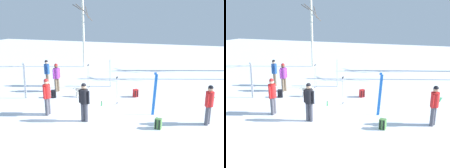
# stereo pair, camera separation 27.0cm
# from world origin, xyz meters

# --- Properties ---
(ground_plane) EXTENTS (60.00, 60.00, 0.00)m
(ground_plane) POSITION_xyz_m (0.00, 0.00, 0.00)
(ground_plane) COLOR white
(person_0) EXTENTS (0.52, 0.34, 1.72)m
(person_0) POSITION_xyz_m (-0.20, -0.62, 0.98)
(person_0) COLOR #4C4C56
(person_0) RESTS_ON ground_plane
(person_1) EXTENTS (0.40, 0.40, 1.72)m
(person_1) POSITION_xyz_m (-4.77, 3.72, 0.98)
(person_1) COLOR #72604C
(person_1) RESTS_ON ground_plane
(person_2) EXTENTS (0.34, 0.49, 1.72)m
(person_2) POSITION_xyz_m (-3.57, 2.86, 0.98)
(person_2) COLOR #72604C
(person_2) RESTS_ON ground_plane
(person_3) EXTENTS (0.34, 0.52, 1.72)m
(person_3) POSITION_xyz_m (-2.11, -0.47, 0.98)
(person_3) COLOR #4C4C56
(person_3) RESTS_ON ground_plane
(person_4) EXTENTS (0.34, 0.48, 1.72)m
(person_4) POSITION_xyz_m (4.83, 0.69, 0.98)
(person_4) COLOR #4C4C56
(person_4) RESTS_ON ground_plane
(dog) EXTENTS (0.90, 0.27, 0.57)m
(dog) POSITION_xyz_m (-1.78, 2.38, 0.39)
(dog) COLOR beige
(dog) RESTS_ON ground_plane
(ski_pair_planted_0) EXTENTS (0.22, 0.12, 2.01)m
(ski_pair_planted_0) POSITION_xyz_m (2.52, 1.05, 1.00)
(ski_pair_planted_0) COLOR blue
(ski_pair_planted_0) RESTS_ON ground_plane
(ski_pair_planted_1) EXTENTS (0.20, 0.02, 2.00)m
(ski_pair_planted_1) POSITION_xyz_m (-4.56, 1.20, 0.99)
(ski_pair_planted_1) COLOR white
(ski_pair_planted_1) RESTS_ON ground_plane
(ski_pair_planted_2) EXTENTS (0.14, 0.17, 1.77)m
(ski_pair_planted_2) POSITION_xyz_m (-0.91, 4.91, 0.88)
(ski_pair_planted_2) COLOR white
(ski_pair_planted_2) RESTS_ON ground_plane
(ski_pair_lying_0) EXTENTS (0.53, 1.70, 0.05)m
(ski_pair_lying_0) POSITION_xyz_m (5.13, 3.86, 0.01)
(ski_pair_lying_0) COLOR green
(ski_pair_lying_0) RESTS_ON ground_plane
(ski_poles_0) EXTENTS (0.07, 0.22, 1.48)m
(ski_poles_0) POSITION_xyz_m (0.50, 1.83, 0.79)
(ski_poles_0) COLOR #B2B2BC
(ski_poles_0) RESTS_ON ground_plane
(ski_poles_1) EXTENTS (0.07, 0.28, 1.52)m
(ski_poles_1) POSITION_xyz_m (-2.08, 4.13, 0.81)
(ski_poles_1) COLOR #B2B2BC
(ski_poles_1) RESTS_ON ground_plane
(backpack_0) EXTENTS (0.29, 0.31, 0.44)m
(backpack_0) POSITION_xyz_m (2.93, -0.36, 0.21)
(backpack_0) COLOR #4C7F3F
(backpack_0) RESTS_ON ground_plane
(backpack_1) EXTENTS (0.34, 0.34, 0.44)m
(backpack_1) POSITION_xyz_m (1.12, 3.34, 0.21)
(backpack_1) COLOR red
(backpack_1) RESTS_ON ground_plane
(backpack_2) EXTENTS (0.32, 0.34, 0.44)m
(backpack_2) POSITION_xyz_m (-3.17, 1.78, 0.21)
(backpack_2) COLOR black
(backpack_2) RESTS_ON ground_plane
(water_bottle_0) EXTENTS (0.06, 0.06, 0.26)m
(water_bottle_0) POSITION_xyz_m (-0.17, 1.37, 0.12)
(water_bottle_0) COLOR green
(water_bottle_0) RESTS_ON ground_plane
(birch_tree_0) EXTENTS (1.49, 1.35, 6.01)m
(birch_tree_0) POSITION_xyz_m (-5.12, 10.21, 3.16)
(birch_tree_0) COLOR silver
(birch_tree_0) RESTS_ON ground_plane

